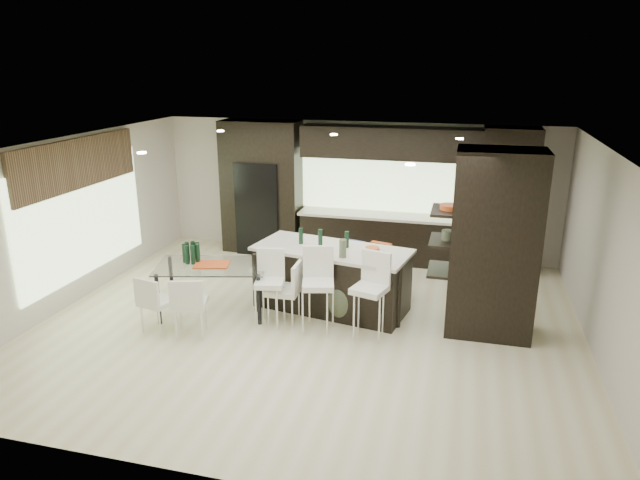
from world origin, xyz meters
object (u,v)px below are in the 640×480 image
(stool_left, at_px, (270,296))
(stool_right, at_px, (369,304))
(stool_mid, at_px, (318,299))
(chair_far, at_px, (158,305))
(floor_vase, at_px, (342,280))
(bench, at_px, (369,280))
(chair_near, at_px, (190,308))
(dining_table, at_px, (213,289))
(kitchen_island, at_px, (332,278))
(chair_end, at_px, (284,294))

(stool_left, distance_m, stool_right, 1.50)
(stool_mid, xyz_separation_m, chair_far, (-2.28, -0.58, -0.10))
(stool_right, bearing_deg, chair_far, -152.96)
(floor_vase, bearing_deg, bench, 77.96)
(chair_near, bearing_deg, stool_mid, 1.81)
(bench, height_order, chair_far, chair_far)
(chair_near, bearing_deg, bench, 27.27)
(dining_table, bearing_deg, stool_mid, -20.38)
(floor_vase, xyz_separation_m, chair_far, (-2.53, -1.06, -0.24))
(kitchen_island, height_order, stool_mid, kitchen_island)
(dining_table, height_order, chair_far, chair_far)
(stool_mid, relative_size, bench, 0.76)
(stool_right, height_order, chair_far, stool_right)
(chair_near, distance_m, chair_far, 0.53)
(floor_vase, xyz_separation_m, chair_end, (-0.85, -0.29, -0.21))
(bench, bearing_deg, dining_table, -131.92)
(kitchen_island, relative_size, chair_far, 3.02)
(stool_right, height_order, chair_end, stool_right)
(bench, bearing_deg, chair_near, -119.62)
(stool_left, distance_m, chair_near, 1.17)
(floor_vase, bearing_deg, stool_right, -43.95)
(stool_left, xyz_separation_m, chair_near, (-1.00, -0.61, -0.04))
(dining_table, distance_m, chair_far, 0.93)
(bench, xyz_separation_m, floor_vase, (-0.24, -1.11, 0.39))
(stool_mid, xyz_separation_m, dining_table, (-1.75, 0.19, -0.10))
(floor_vase, bearing_deg, stool_mid, -117.91)
(floor_vase, height_order, chair_far, floor_vase)
(stool_right, distance_m, chair_end, 1.36)
(floor_vase, xyz_separation_m, dining_table, (-2.01, -0.29, -0.24))
(floor_vase, bearing_deg, chair_near, -151.81)
(stool_left, xyz_separation_m, floor_vase, (1.01, 0.46, 0.18))
(stool_mid, distance_m, floor_vase, 0.56)
(stool_left, height_order, bench, stool_left)
(stool_mid, relative_size, stool_right, 1.01)
(stool_right, relative_size, chair_near, 1.18)
(stool_mid, xyz_separation_m, chair_end, (-0.59, 0.19, -0.07))
(bench, relative_size, dining_table, 0.80)
(stool_mid, height_order, stool_right, stool_mid)
(bench, xyz_separation_m, chair_far, (-2.77, -2.17, 0.15))
(kitchen_island, relative_size, chair_near, 2.85)
(stool_left, height_order, floor_vase, floor_vase)
(chair_far, bearing_deg, stool_left, 34.44)
(dining_table, bearing_deg, chair_far, -138.40)
(dining_table, bearing_deg, stool_right, -18.49)
(kitchen_island, distance_m, floor_vase, 0.47)
(stool_left, height_order, stool_mid, stool_mid)
(stool_mid, xyz_separation_m, stool_right, (0.75, 0.00, -0.00))
(stool_mid, relative_size, dining_table, 0.61)
(chair_far, bearing_deg, chair_near, 11.55)
(chair_end, bearing_deg, stool_right, -99.09)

